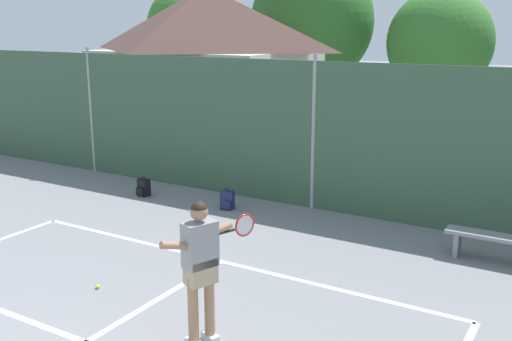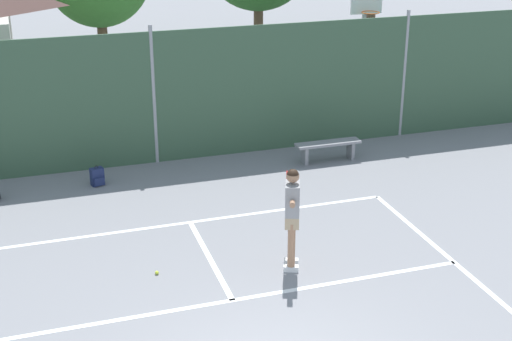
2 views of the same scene
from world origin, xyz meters
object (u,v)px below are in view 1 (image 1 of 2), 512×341
object	(u,v)px
backpack_black	(143,188)
tennis_ball	(98,287)
backpack_navy	(227,200)
courtside_bench	(495,242)
tennis_player	(201,260)

from	to	relation	value
backpack_black	tennis_ball	bearing A→B (deg)	-56.61
backpack_navy	courtside_bench	distance (m)	5.45
backpack_black	courtside_bench	bearing A→B (deg)	-0.11
tennis_player	courtside_bench	world-z (taller)	tennis_player
tennis_player	tennis_ball	bearing A→B (deg)	168.41
backpack_navy	courtside_bench	size ratio (longest dim) A/B	0.29
tennis_ball	courtside_bench	xyz separation A→B (m)	(4.93, 4.13, 0.33)
backpack_black	courtside_bench	world-z (taller)	courtside_bench
backpack_black	backpack_navy	distance (m)	2.22
courtside_bench	backpack_black	bearing A→B (deg)	179.89
tennis_player	backpack_black	xyz separation A→B (m)	(-5.02, 4.61, -0.92)
backpack_navy	backpack_black	bearing A→B (deg)	-175.91
courtside_bench	backpack_navy	bearing A→B (deg)	178.18
backpack_black	backpack_navy	size ratio (longest dim) A/B	1.00
tennis_player	backpack_black	size ratio (longest dim) A/B	4.01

